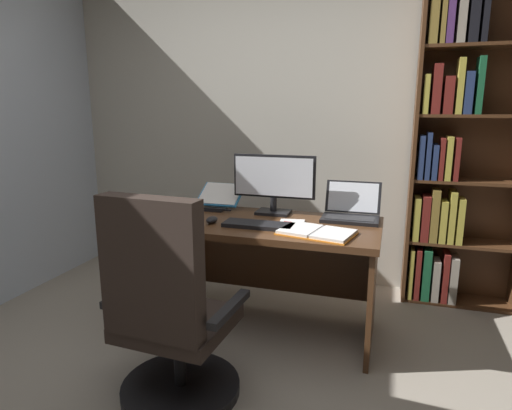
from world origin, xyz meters
TOP-DOWN VIEW (x-y plane):
  - wall_back at (0.00, 1.99)m, footprint 4.65×0.12m
  - desk at (-0.13, 1.04)m, footprint 1.52×0.70m
  - bookshelf at (1.08, 1.78)m, footprint 0.77×0.27m
  - office_chair at (-0.31, 0.12)m, footprint 0.63×0.60m
  - monitor at (-0.08, 1.19)m, footprint 0.55×0.16m
  - laptop at (0.43, 1.20)m, footprint 0.35×0.30m
  - keyboard at (-0.08, 0.85)m, footprint 0.42×0.15m
  - computer_mouse at (-0.38, 0.85)m, footprint 0.06×0.10m
  - reading_stand_with_book at (-0.50, 1.26)m, footprint 0.31×0.28m
  - open_binder at (0.28, 0.80)m, footprint 0.45×0.34m
  - notepad at (0.10, 0.95)m, footprint 0.18×0.23m
  - pen at (0.12, 0.95)m, footprint 0.14×0.03m

SIDE VIEW (x-z plane):
  - office_chair at x=-0.31m, z-range -0.08..0.97m
  - desk at x=-0.13m, z-range 0.16..0.88m
  - notepad at x=0.10m, z-range 0.72..0.73m
  - open_binder at x=0.28m, z-range 0.72..0.75m
  - keyboard at x=-0.08m, z-range 0.72..0.75m
  - pen at x=0.12m, z-range 0.73..0.74m
  - computer_mouse at x=-0.38m, z-range 0.72..0.76m
  - laptop at x=0.43m, z-range 0.66..0.89m
  - reading_stand_with_book at x=-0.50m, z-range 0.72..0.88m
  - monitor at x=-0.08m, z-range 0.73..1.12m
  - bookshelf at x=1.08m, z-range -0.03..2.25m
  - wall_back at x=0.00m, z-range 0.00..2.61m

